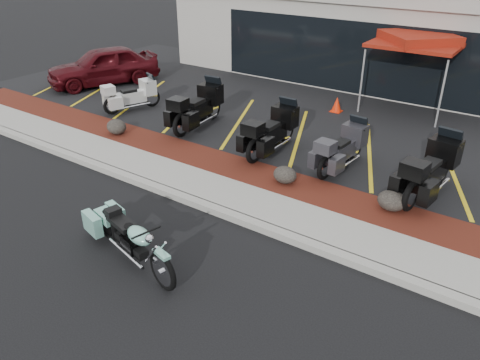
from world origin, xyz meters
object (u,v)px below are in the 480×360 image
Objects in this scene: parked_car at (103,66)px; touring_white at (151,90)px; popup_canopy at (418,41)px; traffic_cone at (337,104)px; hero_cruiser at (163,266)px.

touring_white is at bearing 9.69° from parked_car.
traffic_cone is at bearing -117.99° from popup_canopy.
popup_canopy reaches higher than hero_cruiser.
traffic_cone is (9.13, 2.22, -0.48)m from parked_car.
hero_cruiser is 10.02m from traffic_cone.
popup_canopy is at bearing 100.91° from hero_cruiser.
hero_cruiser is at bearing -72.71° from popup_canopy.
popup_canopy is at bearing 44.28° from parked_car.
popup_canopy is at bearing 41.60° from traffic_cone.
parked_car is at bearing -166.33° from traffic_cone.
touring_white is 3.95× the size of traffic_cone.
hero_cruiser is 9.61m from touring_white.
parked_car is (-10.39, 7.72, 0.39)m from hero_cruiser.
popup_canopy is (11.02, 3.90, 1.57)m from parked_car.
hero_cruiser is 12.95m from parked_car.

